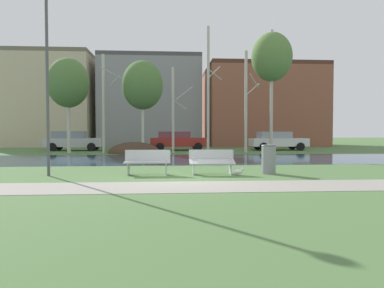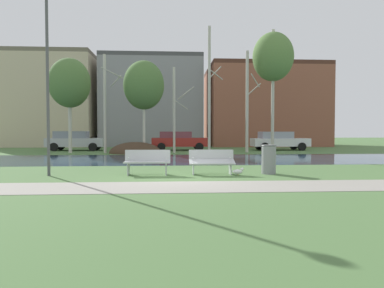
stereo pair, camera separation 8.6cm
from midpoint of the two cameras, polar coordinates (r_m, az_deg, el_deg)
ground_plane at (r=21.31m, az=-2.56°, el=-2.03°), size 120.00×120.00×0.00m
paved_path_strip at (r=9.70m, az=-1.30°, el=-6.96°), size 60.00×1.99×0.01m
river_band at (r=19.25m, az=-2.45°, el=-2.46°), size 80.00×7.22×0.01m
soil_mound at (r=24.93m, az=-9.07°, el=-1.46°), size 3.64×3.52×1.55m
bench_left at (r=12.39m, az=-7.06°, el=-2.82°), size 1.61×0.59×0.87m
bench_right at (r=12.47m, az=3.41°, el=-2.78°), size 1.61×0.59×0.87m
trash_bin at (r=12.92m, az=12.53°, el=-2.36°), size 0.53×0.53×1.04m
seagull at (r=12.35m, az=7.69°, el=-4.43°), size 0.44×0.16×0.26m
streetlamp at (r=13.20m, az=-22.27°, el=13.16°), size 0.32×0.32×6.29m
birch_far_left at (r=26.50m, az=-19.17°, el=9.30°), size 2.90×2.90×6.67m
birch_left at (r=25.22m, az=-13.79°, el=6.57°), size 1.36×2.42×6.84m
birch_center_left at (r=25.48m, az=-7.73°, el=9.42°), size 2.89×2.89×6.54m
birch_center at (r=24.93m, az=-2.71°, el=5.64°), size 1.49×2.37×6.03m
birch_center_right at (r=24.81m, az=2.96°, el=8.85°), size 1.06×1.78×8.83m
birch_right at (r=25.84m, az=9.08°, el=6.90°), size 1.10×1.87×7.31m
birch_far_right at (r=27.28m, az=13.11°, el=13.55°), size 2.99×2.99×8.99m
parked_van_nearest_silver at (r=29.31m, az=-18.38°, el=0.56°), size 4.46×2.00×1.53m
parked_sedan_second_red at (r=28.24m, az=-2.07°, el=0.60°), size 4.51×2.16×1.50m
parked_hatch_third_white at (r=29.18m, az=13.96°, el=0.57°), size 4.53×2.03×1.50m
building_beige_block at (r=40.48m, az=-21.85°, el=6.39°), size 10.02×9.68×9.34m
building_grey_warehouse at (r=37.57m, az=-6.36°, el=6.79°), size 10.26×6.31×9.24m
building_brick_low at (r=39.34m, az=11.36°, el=5.94°), size 11.81×9.60×8.40m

